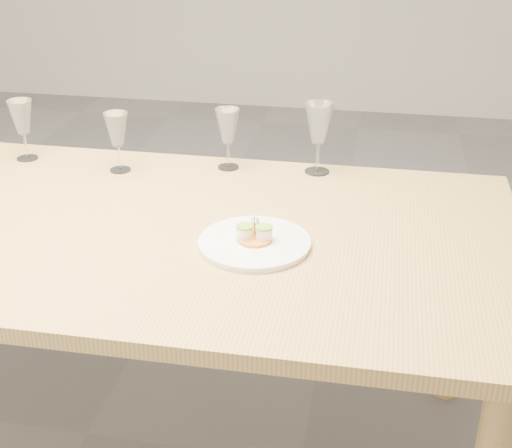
% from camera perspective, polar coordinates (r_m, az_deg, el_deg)
% --- Properties ---
extents(ground, '(7.00, 7.00, 0.00)m').
position_cam_1_polar(ground, '(2.36, -13.36, -16.01)').
color(ground, slate).
rests_on(ground, ground).
extents(dining_table, '(2.40, 1.00, 0.75)m').
position_cam_1_polar(dining_table, '(1.98, -15.39, -1.16)').
color(dining_table, tan).
rests_on(dining_table, ground).
extents(dinner_plate, '(0.27, 0.27, 0.07)m').
position_cam_1_polar(dinner_plate, '(1.72, -0.11, -1.44)').
color(dinner_plate, white).
rests_on(dinner_plate, dining_table).
extents(wine_glass_0, '(0.08, 0.08, 0.19)m').
position_cam_1_polar(wine_glass_0, '(2.33, -18.25, 8.03)').
color(wine_glass_0, white).
rests_on(wine_glass_0, dining_table).
extents(wine_glass_1, '(0.07, 0.07, 0.18)m').
position_cam_1_polar(wine_glass_1, '(2.17, -11.08, 7.33)').
color(wine_glass_1, white).
rests_on(wine_glass_1, dining_table).
extents(wine_glass_2, '(0.07, 0.07, 0.19)m').
position_cam_1_polar(wine_glass_2, '(2.15, -2.29, 7.75)').
color(wine_glass_2, white).
rests_on(wine_glass_2, dining_table).
extents(wine_glass_3, '(0.09, 0.09, 0.21)m').
position_cam_1_polar(wine_glass_3, '(2.12, 5.05, 7.93)').
color(wine_glass_3, white).
rests_on(wine_glass_3, dining_table).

